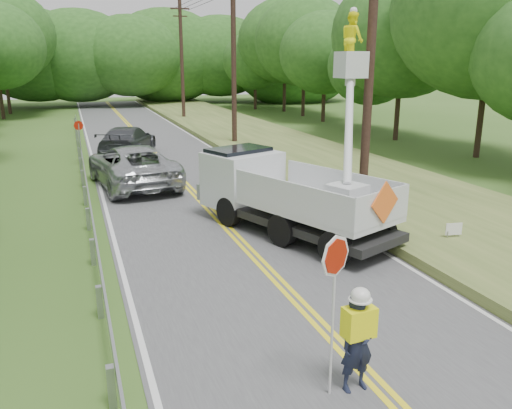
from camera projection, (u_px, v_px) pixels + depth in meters
name	position (u px, v px, depth m)	size (l,w,h in m)	color
ground	(381.00, 389.00, 8.29)	(140.00, 140.00, 0.00)	#36591D
road	(190.00, 189.00, 20.99)	(7.20, 96.00, 0.03)	#48484B
guardrail	(85.00, 179.00, 20.37)	(0.18, 48.00, 0.77)	#999DA1
utility_poles	(278.00, 56.00, 23.91)	(1.60, 43.30, 10.00)	black
tall_grass_verge	(345.00, 174.00, 23.24)	(7.00, 96.00, 0.30)	#495F2A
treeline_right	(376.00, 42.00, 35.39)	(10.43, 52.58, 12.01)	#332319
treeline_horizon	(130.00, 56.00, 58.54)	(57.41, 15.54, 12.58)	#254F1B
flagger	(357.00, 336.00, 8.03)	(1.06, 0.43, 2.66)	#191E33
bucket_truck	(279.00, 180.00, 16.04)	(5.23, 6.96, 6.55)	black
suv_silver	(132.00, 165.00, 21.39)	(2.84, 6.16, 1.71)	#ADB0B4
suv_darkgrey	(128.00, 141.00, 28.27)	(2.23, 5.48, 1.59)	#3E4045
stop_sign_permanent	(80.00, 137.00, 25.36)	(0.47, 0.15, 2.24)	#999DA1
yard_sign	(454.00, 230.00, 14.44)	(0.49, 0.11, 0.71)	white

